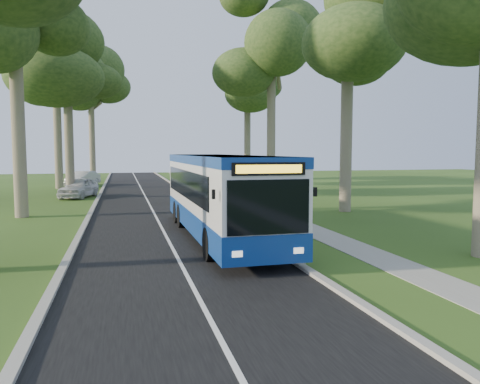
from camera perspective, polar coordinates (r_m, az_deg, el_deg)
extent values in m
plane|color=#2C4716|center=(20.06, 1.14, -5.17)|extent=(120.00, 120.00, 0.00)
cube|color=black|center=(29.31, -10.72, -2.01)|extent=(7.00, 100.00, 0.02)
cube|color=#9E9B93|center=(29.72, -3.97, -1.74)|extent=(0.25, 100.00, 0.12)
cube|color=#9E9B93|center=(29.31, -17.57, -2.06)|extent=(0.25, 100.00, 0.12)
cube|color=white|center=(29.31, -10.72, -1.99)|extent=(0.12, 100.00, 0.00)
cube|color=gray|center=(30.39, 1.61, -1.68)|extent=(1.50, 100.00, 0.02)
cube|color=silver|center=(19.03, -2.47, -0.04)|extent=(2.75, 12.68, 3.01)
cube|color=navy|center=(19.16, -2.46, -3.27)|extent=(2.78, 12.71, 0.84)
cube|color=navy|center=(18.96, -2.49, 3.97)|extent=(2.78, 12.71, 0.34)
cube|color=black|center=(12.90, 3.27, -1.86)|extent=(2.37, 0.07, 1.53)
cube|color=yellow|center=(12.79, 3.34, 2.82)|extent=(1.90, 0.04, 0.23)
cube|color=black|center=(13.23, 3.15, -8.19)|extent=(2.53, 0.14, 0.32)
cylinder|color=black|center=(15.20, -3.89, -6.38)|extent=(0.31, 1.10, 1.10)
cylinder|color=black|center=(15.79, 4.74, -5.95)|extent=(0.31, 1.10, 1.10)
cylinder|color=black|center=(22.61, -7.35, -2.65)|extent=(0.31, 1.10, 1.10)
cylinder|color=black|center=(23.02, -1.41, -2.48)|extent=(0.31, 1.10, 1.10)
cylinder|color=gray|center=(14.83, 7.93, -4.43)|extent=(0.07, 0.07, 2.25)
cube|color=#0D1299|center=(14.72, 7.97, -1.31)|extent=(0.15, 0.31, 0.56)
cylinder|color=yellow|center=(14.69, 7.85, -0.79)|extent=(0.09, 0.19, 0.20)
cube|color=white|center=(14.80, 7.94, -3.74)|extent=(0.15, 0.27, 0.36)
cube|color=black|center=(24.48, 2.55, -0.56)|extent=(0.12, 0.12, 2.35)
cube|color=black|center=(26.78, 1.07, -0.08)|extent=(0.12, 0.12, 2.35)
cube|color=black|center=(25.39, 0.52, 2.43)|extent=(2.44, 3.22, 0.11)
cube|color=silver|center=(25.64, 1.94, -0.10)|extent=(0.87, 2.26, 1.88)
cube|color=black|center=(24.21, 1.31, -0.62)|extent=(0.98, 0.48, 2.07)
cube|color=white|center=(24.13, 1.36, -0.64)|extent=(0.76, 0.30, 1.83)
cube|color=black|center=(25.89, 0.96, -1.92)|extent=(0.92, 1.71, 0.06)
cylinder|color=black|center=(23.52, 2.25, -2.62)|extent=(0.47, 0.47, 0.85)
cylinder|color=black|center=(23.47, 2.26, -1.55)|extent=(0.51, 0.51, 0.05)
imported|color=silver|center=(37.68, -19.06, 0.51)|extent=(3.07, 4.89, 1.55)
imported|color=#B4B7BC|center=(50.17, -18.61, 1.56)|extent=(3.36, 4.87, 1.52)
cylinder|color=#7A6B56|center=(27.64, -25.49, 9.10)|extent=(0.69, 0.69, 11.51)
cylinder|color=#7A6B56|center=(37.27, -20.16, 7.14)|extent=(0.65, 0.65, 10.27)
ellipsoid|color=#234119|center=(37.89, -20.41, 15.37)|extent=(5.20, 5.20, 7.04)
cylinder|color=#7A6B56|center=(47.49, -21.38, 8.18)|extent=(0.73, 0.73, 12.92)
ellipsoid|color=#234119|center=(48.39, -21.65, 16.27)|extent=(5.20, 5.20, 8.86)
cylinder|color=#7A6B56|center=(57.17, -17.60, 6.71)|extent=(0.67, 0.67, 10.96)
ellipsoid|color=#234119|center=(57.66, -17.75, 12.47)|extent=(5.20, 5.20, 7.51)
cylinder|color=#7A6B56|center=(28.18, 12.88, 9.25)|extent=(0.69, 0.69, 11.38)
ellipsoid|color=#234119|center=(29.26, 13.12, 21.08)|extent=(5.20, 5.20, 7.81)
cylinder|color=#7A6B56|center=(39.02, 3.82, 8.51)|extent=(0.70, 0.70, 11.89)
ellipsoid|color=#234119|center=(39.90, 3.88, 17.56)|extent=(5.20, 5.20, 8.15)
cylinder|color=#7A6B56|center=(50.85, 0.90, 7.58)|extent=(0.69, 0.69, 11.66)
ellipsoid|color=#234119|center=(51.50, 0.91, 14.45)|extent=(5.20, 5.20, 8.00)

